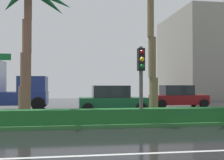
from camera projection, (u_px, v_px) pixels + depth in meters
The scene contains 8 objects.
ground_plane at pixel (20, 122), 13.32m from camera, with size 90.00×42.00×0.10m, color black.
median_strip at pixel (16, 122), 12.34m from camera, with size 85.50×4.00×0.15m, color #2D6B33.
median_hedge at pixel (9, 118), 10.96m from camera, with size 76.50×0.70×0.60m.
palm_tree_centre_left at pixel (28, 6), 12.68m from camera, with size 4.38×4.47×6.80m.
traffic_signal_median_right at pixel (141, 70), 11.49m from camera, with size 0.28×0.43×3.26m.
box_truck_lead at pixel (0, 88), 19.07m from camera, with size 6.40×2.64×3.46m.
car_in_traffic_second at pixel (112, 99), 17.30m from camera, with size 4.30×2.02×1.72m.
car_in_traffic_third at pixel (178, 97), 21.04m from camera, with size 4.30×2.02×1.72m.
Camera 1 is at (2.54, -4.87, 1.81)m, focal length 43.36 mm.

